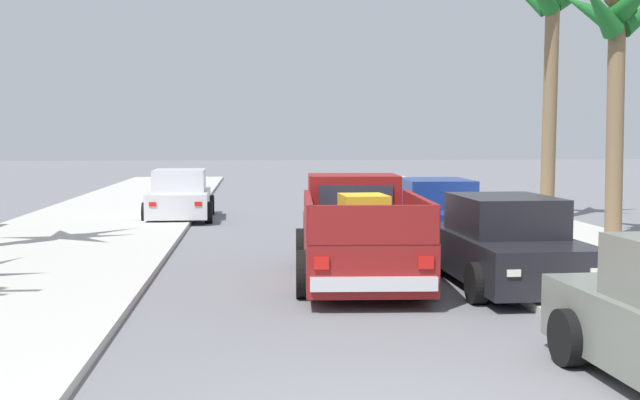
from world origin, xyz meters
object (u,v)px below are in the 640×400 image
object	(u,v)px
pickup_truck	(358,235)
palm_tree_left_back	(552,22)
car_left_mid	(180,196)
car_right_mid	(505,245)
car_right_near	(436,214)
palm_tree_right_back	(618,34)

from	to	relation	value
pickup_truck	palm_tree_left_back	distance (m)	12.78
car_left_mid	car_right_mid	distance (m)	13.27
car_right_near	car_left_mid	xyz separation A→B (m)	(-6.55, 6.26, 0.00)
palm_tree_left_back	pickup_truck	bearing A→B (deg)	-127.03
car_left_mid	pickup_truck	bearing A→B (deg)	-69.03
car_right_near	car_left_mid	world-z (taller)	same
car_right_mid	palm_tree_right_back	size ratio (longest dim) A/B	0.67
palm_tree_right_back	pickup_truck	bearing A→B (deg)	-143.39
pickup_truck	palm_tree_left_back	xyz separation A→B (m)	(7.04, 9.33, 5.16)
pickup_truck	car_left_mid	bearing A→B (deg)	110.97
pickup_truck	palm_tree_left_back	bearing A→B (deg)	52.97
car_right_near	car_left_mid	bearing A→B (deg)	136.29
car_right_mid	pickup_truck	bearing A→B (deg)	159.60
car_left_mid	palm_tree_right_back	bearing A→B (deg)	-25.28
pickup_truck	car_right_mid	bearing A→B (deg)	-20.40
pickup_truck	car_right_near	world-z (taller)	pickup_truck
car_right_near	palm_tree_right_back	world-z (taller)	palm_tree_right_back
car_left_mid	car_right_mid	xyz separation A→B (m)	(6.48, -11.58, 0.00)
car_left_mid	palm_tree_right_back	xyz separation A→B (m)	(11.31, -5.34, 4.36)
car_right_mid	palm_tree_right_back	distance (m)	9.01
car_right_mid	palm_tree_right_back	bearing A→B (deg)	52.30
palm_tree_left_back	palm_tree_right_back	size ratio (longest dim) A/B	1.18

